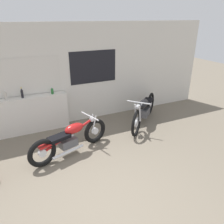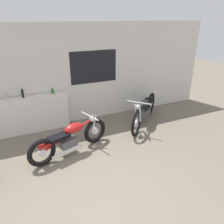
{
  "view_description": "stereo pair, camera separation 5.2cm",
  "coord_description": "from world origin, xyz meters",
  "px_view_note": "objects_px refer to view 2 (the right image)",
  "views": [
    {
      "loc": [
        -0.95,
        -2.48,
        2.92
      ],
      "look_at": [
        1.17,
        2.09,
        0.7
      ],
      "focal_mm": 35.0,
      "sensor_mm": 36.0,
      "label": 1
    },
    {
      "loc": [
        -0.9,
        -2.5,
        2.92
      ],
      "look_at": [
        1.17,
        2.09,
        0.7
      ],
      "focal_mm": 35.0,
      "sensor_mm": 36.0,
      "label": 2
    }
  ],
  "objects_px": {
    "motorcycle_black": "(145,110)",
    "motorcycle_red": "(70,138)",
    "bottle_left_center": "(22,93)",
    "bottle_center": "(53,91)",
    "bottle_leftmost": "(6,95)"
  },
  "relations": [
    {
      "from": "motorcycle_black",
      "to": "motorcycle_red",
      "type": "bearing_deg",
      "value": -165.43
    },
    {
      "from": "bottle_left_center",
      "to": "bottle_center",
      "type": "xyz_separation_m",
      "value": [
        0.75,
        -0.01,
        -0.04
      ]
    },
    {
      "from": "motorcycle_black",
      "to": "bottle_leftmost",
      "type": "bearing_deg",
      "value": 166.56
    },
    {
      "from": "bottle_left_center",
      "to": "motorcycle_red",
      "type": "relative_size",
      "value": 0.14
    },
    {
      "from": "bottle_leftmost",
      "to": "bottle_center",
      "type": "bearing_deg",
      "value": -0.13
    },
    {
      "from": "bottle_left_center",
      "to": "motorcycle_black",
      "type": "xyz_separation_m",
      "value": [
        3.15,
        -0.85,
        -0.69
      ]
    },
    {
      "from": "bottle_center",
      "to": "motorcycle_red",
      "type": "bearing_deg",
      "value": -87.6
    },
    {
      "from": "bottle_leftmost",
      "to": "bottle_left_center",
      "type": "bearing_deg",
      "value": 0.9
    },
    {
      "from": "bottle_leftmost",
      "to": "motorcycle_black",
      "type": "relative_size",
      "value": 0.15
    },
    {
      "from": "bottle_left_center",
      "to": "motorcycle_black",
      "type": "distance_m",
      "value": 3.34
    },
    {
      "from": "motorcycle_red",
      "to": "motorcycle_black",
      "type": "height_order",
      "value": "motorcycle_black"
    },
    {
      "from": "bottle_left_center",
      "to": "motorcycle_red",
      "type": "height_order",
      "value": "bottle_left_center"
    },
    {
      "from": "bottle_center",
      "to": "motorcycle_black",
      "type": "distance_m",
      "value": 2.63
    },
    {
      "from": "motorcycle_red",
      "to": "bottle_center",
      "type": "bearing_deg",
      "value": 92.4
    },
    {
      "from": "bottle_left_center",
      "to": "motorcycle_black",
      "type": "relative_size",
      "value": 0.16
    }
  ]
}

